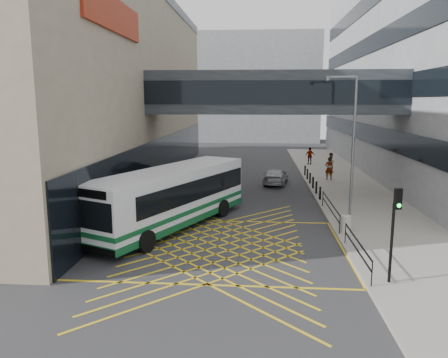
% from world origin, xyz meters
% --- Properties ---
extents(ground, '(120.00, 120.00, 0.00)m').
position_xyz_m(ground, '(0.00, 0.00, 0.00)').
color(ground, '#333335').
extents(building_whsmith, '(24.17, 42.00, 16.00)m').
position_xyz_m(building_whsmith, '(-17.98, 16.00, 8.00)').
color(building_whsmith, gray).
rests_on(building_whsmith, ground).
extents(building_far, '(28.00, 16.00, 18.00)m').
position_xyz_m(building_far, '(-2.00, 60.00, 9.00)').
color(building_far, gray).
rests_on(building_far, ground).
extents(skybridge, '(20.00, 4.10, 3.00)m').
position_xyz_m(skybridge, '(3.00, 12.00, 7.50)').
color(skybridge, '#2E3338').
rests_on(skybridge, ground).
extents(pavement, '(6.00, 54.00, 0.16)m').
position_xyz_m(pavement, '(9.00, 15.00, 0.08)').
color(pavement, gray).
rests_on(pavement, ground).
extents(box_junction, '(12.00, 9.00, 0.01)m').
position_xyz_m(box_junction, '(0.00, 0.00, 0.00)').
color(box_junction, gold).
rests_on(box_junction, ground).
extents(bus, '(7.39, 11.80, 3.30)m').
position_xyz_m(bus, '(-2.77, 3.07, 1.77)').
color(bus, white).
rests_on(bus, ground).
extents(car_white, '(2.18, 4.80, 1.49)m').
position_xyz_m(car_white, '(-4.18, 2.54, 0.75)').
color(car_white, white).
rests_on(car_white, ground).
extents(car_dark, '(3.34, 4.64, 1.35)m').
position_xyz_m(car_dark, '(-1.90, 19.51, 0.68)').
color(car_dark, black).
rests_on(car_dark, ground).
extents(car_silver, '(2.53, 4.66, 1.38)m').
position_xyz_m(car_silver, '(3.43, 16.46, 0.69)').
color(car_silver, '#999AA1').
rests_on(car_silver, ground).
extents(traffic_light, '(0.29, 0.44, 3.68)m').
position_xyz_m(traffic_light, '(6.95, -4.15, 2.55)').
color(traffic_light, black).
rests_on(traffic_light, pavement).
extents(street_lamp, '(1.87, 0.41, 8.20)m').
position_xyz_m(street_lamp, '(7.30, 6.05, 4.83)').
color(street_lamp, slate).
rests_on(street_lamp, pavement).
extents(litter_bin, '(0.52, 0.52, 0.90)m').
position_xyz_m(litter_bin, '(6.50, 2.25, 0.61)').
color(litter_bin, '#ADA89E').
rests_on(litter_bin, pavement).
extents(kerb_railings, '(0.05, 12.54, 1.00)m').
position_xyz_m(kerb_railings, '(6.15, 1.78, 0.88)').
color(kerb_railings, black).
rests_on(kerb_railings, pavement).
extents(bollards, '(0.14, 10.14, 0.90)m').
position_xyz_m(bollards, '(6.25, 15.00, 0.61)').
color(bollards, black).
rests_on(bollards, pavement).
extents(pedestrian_a, '(0.81, 0.60, 1.97)m').
position_xyz_m(pedestrian_a, '(8.08, 17.87, 1.14)').
color(pedestrian_a, gray).
rests_on(pedestrian_a, pavement).
extents(pedestrian_b, '(1.00, 0.99, 1.82)m').
position_xyz_m(pedestrian_b, '(8.99, 22.36, 1.07)').
color(pedestrian_b, gray).
rests_on(pedestrian_b, pavement).
extents(pedestrian_c, '(1.12, 0.61, 1.83)m').
position_xyz_m(pedestrian_c, '(7.49, 27.05, 1.07)').
color(pedestrian_c, gray).
rests_on(pedestrian_c, pavement).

